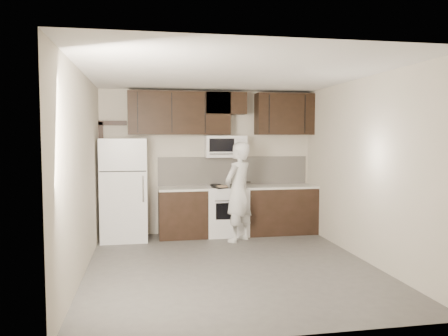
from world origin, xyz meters
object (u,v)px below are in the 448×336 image
object	(u,v)px
stove	(226,210)
microwave	(225,146)
refrigerator	(124,189)
person	(238,192)

from	to	relation	value
stove	microwave	xyz separation A→B (m)	(-0.00, 0.12, 1.19)
stove	microwave	size ratio (longest dim) A/B	1.24
refrigerator	person	world-z (taller)	refrigerator
stove	refrigerator	world-z (taller)	refrigerator
refrigerator	person	xyz separation A→B (m)	(1.97, -0.45, -0.03)
person	stove	bearing A→B (deg)	-120.13
microwave	person	size ratio (longest dim) A/B	0.44
stove	person	world-z (taller)	person
microwave	refrigerator	bearing A→B (deg)	-174.85
refrigerator	person	size ratio (longest dim) A/B	1.03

